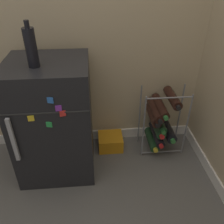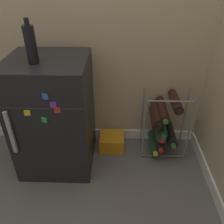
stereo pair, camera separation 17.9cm
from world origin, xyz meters
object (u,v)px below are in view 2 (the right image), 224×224
at_px(mini_fridge, 54,116).
at_px(wine_rack, 161,124).
at_px(fridge_top_bottle, 31,44).
at_px(soda_box, 112,141).

distance_m(mini_fridge, wine_rack, 0.84).
bearing_deg(fridge_top_bottle, soda_box, 27.21).
xyz_separation_m(wine_rack, fridge_top_bottle, (-0.87, -0.20, 0.70)).
xyz_separation_m(mini_fridge, fridge_top_bottle, (-0.05, -0.07, 0.55)).
bearing_deg(mini_fridge, fridge_top_bottle, -124.30).
bearing_deg(soda_box, wine_rack, -5.87).
xyz_separation_m(mini_fridge, soda_box, (0.42, 0.17, -0.37)).
height_order(mini_fridge, fridge_top_bottle, fridge_top_bottle).
xyz_separation_m(soda_box, fridge_top_bottle, (-0.47, -0.24, 0.93)).
bearing_deg(fridge_top_bottle, wine_rack, 12.91).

